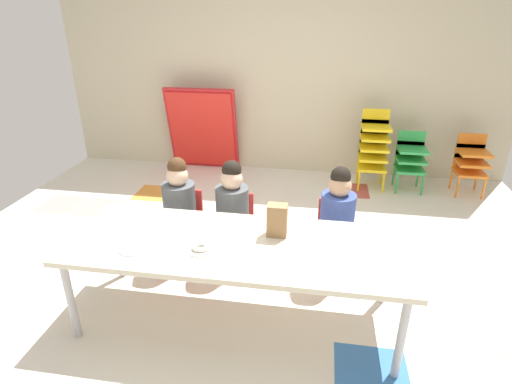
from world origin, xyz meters
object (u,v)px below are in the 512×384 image
object	(u,v)px
seated_child_middle_seat	(233,205)
kid_chair_yellow_stack	(373,145)
seated_child_far_right	(337,213)
folded_activity_table	(202,129)
kid_chair_green_stack	(410,157)
kid_chair_orange_stack	(471,160)
craft_table	(237,248)
paper_bag_brown	(277,220)
paper_plate_center_table	(134,248)
donut_powdered_on_plate	(200,247)
paper_plate_near_edge	(201,249)
seated_child_near_camera	(180,201)

from	to	relation	value
seated_child_middle_seat	kid_chair_yellow_stack	distance (m)	2.27
seated_child_far_right	folded_activity_table	world-z (taller)	folded_activity_table
kid_chair_yellow_stack	kid_chair_green_stack	world-z (taller)	kid_chair_yellow_stack
kid_chair_yellow_stack	kid_chair_green_stack	distance (m)	0.45
kid_chair_green_stack	kid_chair_orange_stack	world-z (taller)	same
kid_chair_yellow_stack	craft_table	bearing A→B (deg)	-113.73
seated_child_middle_seat	paper_bag_brown	bearing A→B (deg)	-50.31
craft_table	kid_chair_yellow_stack	xyz separation A→B (m)	(1.10, 2.51, -0.04)
kid_chair_yellow_stack	kid_chair_orange_stack	bearing A→B (deg)	-0.04
folded_activity_table	paper_plate_center_table	world-z (taller)	folded_activity_table
paper_bag_brown	paper_plate_center_table	size ratio (longest dim) A/B	1.22
folded_activity_table	craft_table	bearing A→B (deg)	-69.74
paper_plate_center_table	folded_activity_table	bearing A→B (deg)	97.92
kid_chair_yellow_stack	donut_powdered_on_plate	xyz separation A→B (m)	(-1.31, -2.63, 0.11)
seated_child_far_right	paper_bag_brown	bearing A→B (deg)	-129.89
paper_plate_center_table	donut_powdered_on_plate	bearing A→B (deg)	8.17
kid_chair_orange_stack	paper_plate_near_edge	xyz separation A→B (m)	(-2.39, -2.63, 0.21)
kid_chair_green_stack	donut_powdered_on_plate	size ratio (longest dim) A/B	6.21
folded_activity_table	paper_plate_near_edge	size ratio (longest dim) A/B	6.04
kid_chair_green_stack	donut_powdered_on_plate	bearing A→B (deg)	-123.48
craft_table	seated_child_far_right	distance (m)	0.90
craft_table	kid_chair_yellow_stack	bearing A→B (deg)	66.27
donut_powdered_on_plate	folded_activity_table	bearing A→B (deg)	105.85
kid_chair_orange_stack	folded_activity_table	world-z (taller)	folded_activity_table
craft_table	seated_child_near_camera	xyz separation A→B (m)	(-0.60, 0.63, -0.01)
seated_child_middle_seat	kid_chair_green_stack	world-z (taller)	seated_child_middle_seat
craft_table	seated_child_middle_seat	world-z (taller)	seated_child_middle_seat
seated_child_far_right	kid_chair_yellow_stack	distance (m)	1.94
craft_table	kid_chair_orange_stack	xyz separation A→B (m)	(2.19, 2.51, -0.16)
seated_child_near_camera	kid_chair_orange_stack	xyz separation A→B (m)	(2.79, 1.88, -0.16)
folded_activity_table	paper_bag_brown	xyz separation A→B (m)	(1.27, -2.64, 0.18)
folded_activity_table	donut_powdered_on_plate	world-z (taller)	folded_activity_table
seated_child_middle_seat	paper_plate_center_table	bearing A→B (deg)	-119.35
seated_child_near_camera	craft_table	bearing A→B (deg)	-46.41
paper_plate_center_table	donut_powdered_on_plate	world-z (taller)	donut_powdered_on_plate
kid_chair_green_stack	donut_powdered_on_plate	world-z (taller)	kid_chair_green_stack
folded_activity_table	kid_chair_yellow_stack	bearing A→B (deg)	-7.12
craft_table	paper_plate_near_edge	world-z (taller)	paper_plate_near_edge
kid_chair_yellow_stack	seated_child_near_camera	bearing A→B (deg)	-132.07
seated_child_near_camera	paper_plate_center_table	bearing A→B (deg)	-91.22
seated_child_middle_seat	kid_chair_yellow_stack	xyz separation A→B (m)	(1.27, 1.88, -0.04)
kid_chair_orange_stack	paper_plate_near_edge	distance (m)	3.56
seated_child_far_right	donut_powdered_on_plate	world-z (taller)	seated_child_far_right
kid_chair_orange_stack	craft_table	bearing A→B (deg)	-131.14
seated_child_far_right	seated_child_near_camera	bearing A→B (deg)	180.00
seated_child_far_right	seated_child_middle_seat	bearing A→B (deg)	180.00
craft_table	seated_child_middle_seat	xyz separation A→B (m)	(-0.16, 0.63, -0.01)
craft_table	paper_plate_center_table	size ratio (longest dim) A/B	12.05
seated_child_middle_seat	paper_plate_near_edge	size ratio (longest dim) A/B	5.10
kid_chair_green_stack	folded_activity_table	xyz separation A→B (m)	(-2.56, 0.27, 0.14)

